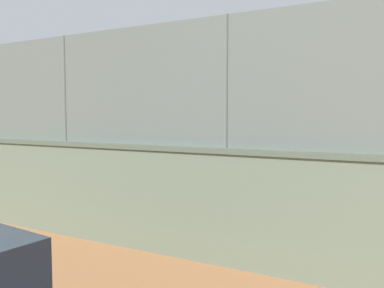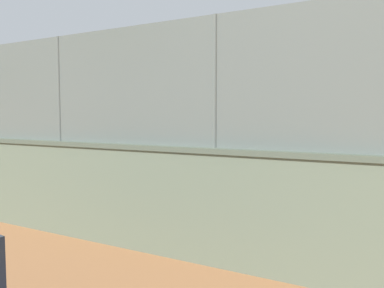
{
  "view_description": "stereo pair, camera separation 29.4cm",
  "coord_description": "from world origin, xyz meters",
  "views": [
    {
      "loc": [
        -5.0,
        16.68,
        2.19
      ],
      "look_at": [
        1.1,
        5.77,
        1.29
      ],
      "focal_mm": 36.94,
      "sensor_mm": 36.0,
      "label": 1
    },
    {
      "loc": [
        -5.25,
        16.54,
        2.19
      ],
      "look_at": [
        1.1,
        5.77,
        1.29
      ],
      "focal_mm": 36.94,
      "sensor_mm": 36.0,
      "label": 2
    }
  ],
  "objects": [
    {
      "name": "sports_ball",
      "position": [
        0.52,
        -0.94,
        0.99
      ],
      "size": [
        0.13,
        0.13,
        0.13
      ],
      "primitive_type": "sphere",
      "color": "white"
    },
    {
      "name": "ground_plane",
      "position": [
        0.0,
        0.0,
        0.0
      ],
      "size": [
        260.0,
        260.0,
        0.0
      ],
      "primitive_type": "plane",
      "color": "#A36B42"
    },
    {
      "name": "courtside_bench",
      "position": [
        5.33,
        9.53,
        0.46
      ],
      "size": [
        1.61,
        0.4,
        0.87
      ],
      "color": "brown",
      "rests_on": "ground_plane"
    },
    {
      "name": "fence_panel_on_wall",
      "position": [
        2.15,
        11.51,
        2.68
      ],
      "size": [
        28.79,
        0.47,
        1.9
      ],
      "color": "slate",
      "rests_on": "perimeter_wall"
    },
    {
      "name": "player_foreground_swinging",
      "position": [
        -0.33,
        -1.85,
        0.85
      ],
      "size": [
        1.15,
        0.68,
        1.46
      ],
      "color": "navy",
      "rests_on": "ground_plane"
    },
    {
      "name": "perimeter_wall",
      "position": [
        2.15,
        11.51,
        0.87
      ],
      "size": [
        29.31,
        0.77,
        1.72
      ],
      "color": "slate",
      "rests_on": "ground_plane"
    },
    {
      "name": "player_crossing_court",
      "position": [
        2.44,
        -0.16,
        0.88
      ],
      "size": [
        1.05,
        0.68,
        1.5
      ],
      "color": "#B2B2B2",
      "rests_on": "ground_plane"
    },
    {
      "name": "player_baseline_waiting",
      "position": [
        -0.11,
        5.94,
        0.89
      ],
      "size": [
        0.94,
        0.72,
        1.52
      ],
      "color": "black",
      "rests_on": "ground_plane"
    }
  ]
}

